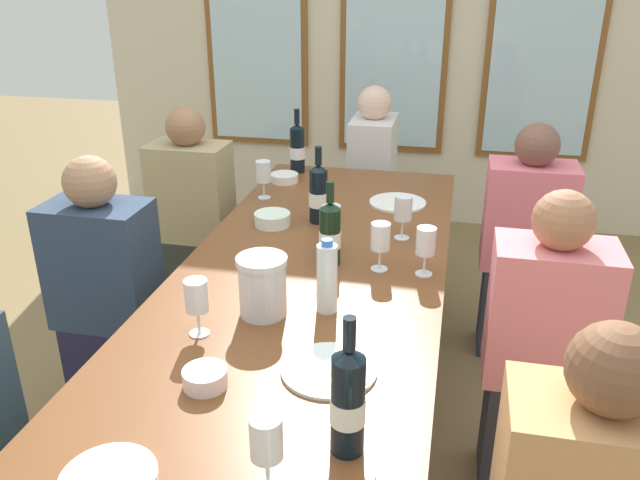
{
  "coord_description": "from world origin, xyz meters",
  "views": [
    {
      "loc": [
        0.47,
        -1.94,
        1.74
      ],
      "look_at": [
        0.0,
        0.19,
        0.79
      ],
      "focal_mm": 36.27,
      "sensor_mm": 36.0,
      "label": 1
    }
  ],
  "objects_px": {
    "wine_bottle_1": "(318,194)",
    "wine_bottle_2": "(297,148)",
    "dining_table": "(308,292)",
    "seated_person_6": "(372,187)",
    "white_plate_0": "(329,370)",
    "wine_glass_2": "(263,173)",
    "white_plate_1": "(398,203)",
    "seated_person_4": "(108,303)",
    "white_plate_2": "(108,477)",
    "tasting_bowl_0": "(205,378)",
    "tasting_bowl_3": "(272,219)",
    "wine_glass_0": "(266,440)",
    "wine_bottle_0": "(348,401)",
    "tasting_bowl_1": "(284,178)",
    "water_bottle": "(327,278)",
    "wine_glass_7": "(196,297)",
    "metal_pitcher": "(263,286)",
    "wine_glass_1": "(380,239)",
    "wine_glass_4": "(332,219)",
    "seated_person_3": "(523,249)",
    "seated_person_5": "(542,357)",
    "wine_glass_6": "(403,209)",
    "wine_glass_5": "(426,243)"
  },
  "relations": [
    {
      "from": "seated_person_3",
      "to": "wine_glass_4",
      "type": "bearing_deg",
      "value": -139.84
    },
    {
      "from": "wine_glass_5",
      "to": "seated_person_5",
      "type": "xyz_separation_m",
      "value": [
        0.41,
        -0.1,
        -0.33
      ]
    },
    {
      "from": "wine_bottle_1",
      "to": "wine_glass_7",
      "type": "xyz_separation_m",
      "value": [
        -0.15,
        -0.93,
        -0.0
      ]
    },
    {
      "from": "tasting_bowl_3",
      "to": "wine_glass_1",
      "type": "xyz_separation_m",
      "value": [
        0.48,
        -0.32,
        0.09
      ]
    },
    {
      "from": "seated_person_5",
      "to": "wine_glass_4",
      "type": "bearing_deg",
      "value": 162.29
    },
    {
      "from": "dining_table",
      "to": "seated_person_6",
      "type": "relative_size",
      "value": 2.27
    },
    {
      "from": "white_plate_0",
      "to": "wine_glass_6",
      "type": "height_order",
      "value": "wine_glass_6"
    },
    {
      "from": "metal_pitcher",
      "to": "wine_glass_7",
      "type": "xyz_separation_m",
      "value": [
        -0.15,
        -0.15,
        0.03
      ]
    },
    {
      "from": "wine_glass_2",
      "to": "seated_person_3",
      "type": "bearing_deg",
      "value": 7.44
    },
    {
      "from": "wine_glass_1",
      "to": "wine_glass_7",
      "type": "bearing_deg",
      "value": -130.28
    },
    {
      "from": "white_plate_1",
      "to": "wine_bottle_0",
      "type": "distance_m",
      "value": 1.61
    },
    {
      "from": "white_plate_0",
      "to": "wine_glass_2",
      "type": "height_order",
      "value": "wine_glass_2"
    },
    {
      "from": "tasting_bowl_3",
      "to": "seated_person_4",
      "type": "xyz_separation_m",
      "value": [
        -0.55,
        -0.4,
        -0.24
      ]
    },
    {
      "from": "wine_glass_1",
      "to": "white_plate_2",
      "type": "bearing_deg",
      "value": -110.76
    },
    {
      "from": "dining_table",
      "to": "wine_bottle_2",
      "type": "xyz_separation_m",
      "value": [
        -0.33,
        1.15,
        0.19
      ]
    },
    {
      "from": "wine_bottle_2",
      "to": "wine_glass_6",
      "type": "height_order",
      "value": "wine_bottle_2"
    },
    {
      "from": "wine_glass_6",
      "to": "tasting_bowl_0",
      "type": "bearing_deg",
      "value": -110.34
    },
    {
      "from": "white_plate_1",
      "to": "seated_person_4",
      "type": "distance_m",
      "value": 1.3
    },
    {
      "from": "wine_bottle_0",
      "to": "wine_glass_6",
      "type": "height_order",
      "value": "wine_bottle_0"
    },
    {
      "from": "white_plate_2",
      "to": "tasting_bowl_0",
      "type": "bearing_deg",
      "value": 77.3
    },
    {
      "from": "wine_glass_4",
      "to": "seated_person_3",
      "type": "relative_size",
      "value": 0.16
    },
    {
      "from": "wine_bottle_1",
      "to": "seated_person_5",
      "type": "height_order",
      "value": "seated_person_5"
    },
    {
      "from": "white_plate_2",
      "to": "seated_person_3",
      "type": "bearing_deg",
      "value": 62.49
    },
    {
      "from": "wine_bottle_0",
      "to": "wine_bottle_1",
      "type": "distance_m",
      "value": 1.36
    },
    {
      "from": "white_plate_0",
      "to": "metal_pitcher",
      "type": "relative_size",
      "value": 1.35
    },
    {
      "from": "tasting_bowl_3",
      "to": "wine_glass_0",
      "type": "distance_m",
      "value": 1.44
    },
    {
      "from": "white_plate_2",
      "to": "wine_glass_5",
      "type": "relative_size",
      "value": 1.18
    },
    {
      "from": "dining_table",
      "to": "tasting_bowl_1",
      "type": "bearing_deg",
      "value": 109.71
    },
    {
      "from": "wine_bottle_1",
      "to": "wine_bottle_0",
      "type": "bearing_deg",
      "value": -74.89
    },
    {
      "from": "wine_bottle_1",
      "to": "wine_bottle_2",
      "type": "xyz_separation_m",
      "value": [
        -0.25,
        0.65,
        0.0
      ]
    },
    {
      "from": "tasting_bowl_0",
      "to": "seated_person_4",
      "type": "bearing_deg",
      "value": 135.01
    },
    {
      "from": "metal_pitcher",
      "to": "wine_glass_1",
      "type": "height_order",
      "value": "metal_pitcher"
    },
    {
      "from": "wine_bottle_1",
      "to": "wine_glass_1",
      "type": "xyz_separation_m",
      "value": [
        0.31,
        -0.4,
        -0.01
      ]
    },
    {
      "from": "wine_glass_5",
      "to": "wine_bottle_1",
      "type": "bearing_deg",
      "value": 139.0
    },
    {
      "from": "water_bottle",
      "to": "seated_person_4",
      "type": "relative_size",
      "value": 0.22
    },
    {
      "from": "wine_bottle_1",
      "to": "wine_bottle_2",
      "type": "relative_size",
      "value": 0.99
    },
    {
      "from": "wine_bottle_2",
      "to": "wine_bottle_1",
      "type": "bearing_deg",
      "value": -68.79
    },
    {
      "from": "white_plate_1",
      "to": "water_bottle",
      "type": "relative_size",
      "value": 1.05
    },
    {
      "from": "wine_glass_0",
      "to": "wine_glass_2",
      "type": "bearing_deg",
      "value": 107.12
    },
    {
      "from": "metal_pitcher",
      "to": "seated_person_6",
      "type": "relative_size",
      "value": 0.17
    },
    {
      "from": "wine_bottle_0",
      "to": "tasting_bowl_3",
      "type": "bearing_deg",
      "value": 113.22
    },
    {
      "from": "wine_bottle_1",
      "to": "wine_glass_0",
      "type": "xyz_separation_m",
      "value": [
        0.22,
        -1.46,
        -0.0
      ]
    },
    {
      "from": "white_plate_1",
      "to": "wine_glass_7",
      "type": "xyz_separation_m",
      "value": [
        -0.45,
        -1.22,
        0.12
      ]
    },
    {
      "from": "tasting_bowl_3",
      "to": "dining_table",
      "type": "bearing_deg",
      "value": -59.21
    },
    {
      "from": "seated_person_4",
      "to": "white_plate_0",
      "type": "bearing_deg",
      "value": -29.68
    },
    {
      "from": "tasting_bowl_3",
      "to": "seated_person_6",
      "type": "xyz_separation_m",
      "value": [
        0.25,
        1.19,
        -0.24
      ]
    },
    {
      "from": "dining_table",
      "to": "white_plate_2",
      "type": "distance_m",
      "value": 1.04
    },
    {
      "from": "white_plate_1",
      "to": "white_plate_2",
      "type": "bearing_deg",
      "value": -103.04
    },
    {
      "from": "white_plate_0",
      "to": "white_plate_1",
      "type": "xyz_separation_m",
      "value": [
        0.04,
        1.32,
        0.0
      ]
    },
    {
      "from": "tasting_bowl_1",
      "to": "water_bottle",
      "type": "bearing_deg",
      "value": -68.91
    }
  ]
}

